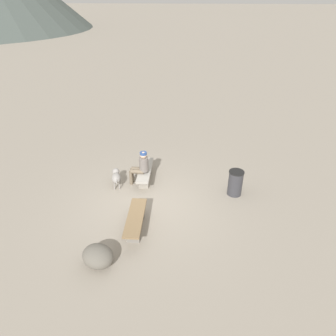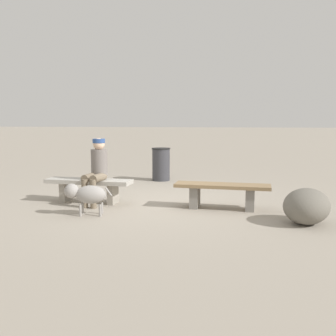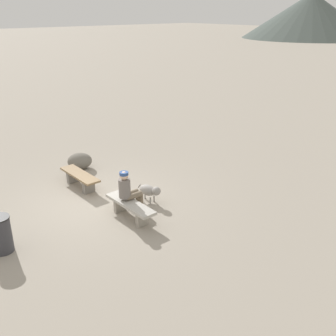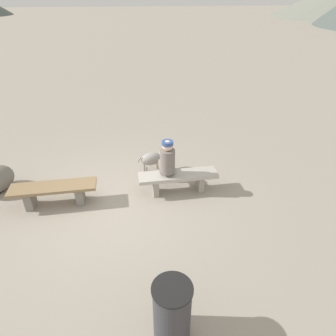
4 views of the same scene
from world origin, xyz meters
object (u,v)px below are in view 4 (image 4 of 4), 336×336
bench_right (178,178)px  dog (154,158)px  bench_left (54,191)px  seated_person (167,161)px  trash_bin (172,311)px

bench_right → dog: bearing=112.9°
bench_left → seated_person: 2.39m
bench_right → seated_person: (-0.22, 0.11, 0.38)m
bench_left → dog: (2.18, 0.97, 0.04)m
bench_left → bench_right: (2.57, 0.02, 0.02)m
dog → seated_person: bearing=-91.3°
bench_right → dog: dog is taller
bench_left → seated_person: seated_person is taller
seated_person → trash_bin: bearing=-95.7°
bench_left → seated_person: bearing=3.6°
seated_person → dog: size_ratio=1.59×
bench_right → seated_person: 0.46m
trash_bin → bench_right: bearing=77.2°
bench_right → trash_bin: size_ratio=1.95×
bench_left → dog: size_ratio=2.16×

